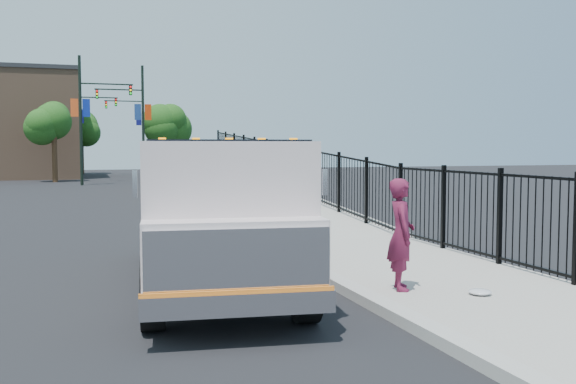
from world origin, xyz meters
name	(u,v)px	position (x,y,z in m)	size (l,w,h in m)	color
ground	(327,282)	(0.00, 0.00, 0.00)	(120.00, 120.00, 0.00)	black
sidewalk	(490,296)	(1.93, -2.00, 0.06)	(3.55, 12.00, 0.12)	#9E998E
curb	(378,304)	(0.00, -2.00, 0.08)	(0.30, 12.00, 0.16)	#ADAAA3
ramp	(234,203)	(2.12, 16.00, 0.00)	(3.95, 24.00, 1.70)	#9E998E
iron_fence	(297,187)	(3.55, 12.00, 0.90)	(0.10, 28.00, 1.80)	black
truck	(215,204)	(-1.93, 0.27, 1.40)	(3.19, 7.49, 2.49)	black
worker	(401,234)	(0.69, -1.41, 1.00)	(0.64, 0.42, 1.76)	maroon
debris	(480,292)	(1.66, -2.12, 0.16)	(0.35, 0.35, 0.09)	silver
light_pole_0	(86,115)	(-3.62, 31.50, 4.36)	(3.77, 0.22, 8.00)	black
light_pole_1	(139,118)	(-0.08, 35.29, 4.36)	(3.78, 0.22, 8.00)	black
light_pole_2	(80,122)	(-3.90, 42.97, 4.36)	(3.77, 0.22, 8.00)	black
light_pole_3	(139,124)	(0.96, 46.40, 4.36)	(3.78, 0.22, 8.00)	black
tree_0	(54,124)	(-5.63, 35.83, 3.94)	(2.59, 2.59, 5.30)	#382314
tree_1	(163,127)	(2.36, 41.28, 3.96)	(2.85, 2.85, 5.42)	#382314
tree_2	(81,129)	(-3.81, 49.48, 3.96)	(2.95, 2.95, 5.48)	#382314
building	(12,126)	(-9.00, 44.00, 4.00)	(10.00, 10.00, 8.00)	#8C664C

